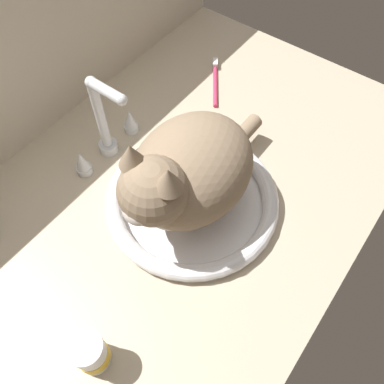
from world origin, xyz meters
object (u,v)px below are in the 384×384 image
at_px(sink_basin, 192,199).
at_px(toothbrush, 215,81).
at_px(cat, 185,174).
at_px(faucet, 105,127).
at_px(pill_bottle, 91,354).

distance_m(sink_basin, toothbrush, 0.35).
relative_size(cat, toothbrush, 2.79).
bearing_deg(faucet, cat, -95.09).
height_order(sink_basin, cat, cat).
bearing_deg(cat, toothbrush, 26.32).
xyz_separation_m(faucet, pill_bottle, (-0.32, -0.27, -0.04)).
height_order(faucet, pill_bottle, faucet).
xyz_separation_m(cat, pill_bottle, (-0.30, -0.05, -0.08)).
relative_size(faucet, toothbrush, 1.46).
height_order(cat, toothbrush, cat).
distance_m(faucet, toothbrush, 0.32).
bearing_deg(pill_bottle, cat, 9.90).
bearing_deg(sink_basin, pill_bottle, -170.69).
bearing_deg(pill_bottle, faucet, 39.98).
distance_m(faucet, pill_bottle, 0.42).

